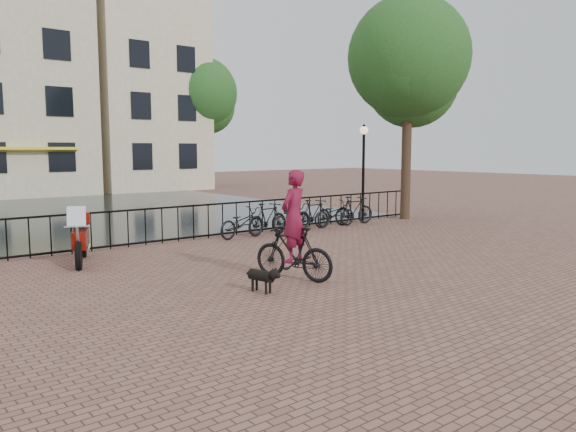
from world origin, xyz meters
TOP-DOWN VIEW (x-y plane):
  - ground at (0.00, 0.00)m, footprint 100.00×100.00m
  - canal_water at (0.00, 17.30)m, footprint 20.00×20.00m
  - railing at (0.00, 8.00)m, footprint 20.00×0.05m
  - canal_house_mid at (0.50, 30.00)m, footprint 8.00×9.50m
  - canal_house_right at (8.50, 30.00)m, footprint 7.00×9.00m
  - tree_near_right at (9.20, 7.30)m, footprint 4.48×4.48m
  - tree_far_right at (12.00, 27.00)m, footprint 4.76×4.76m
  - lamp_post at (7.20, 7.60)m, footprint 0.30×0.30m
  - cyclist at (-0.44, 2.28)m, footprint 1.11×1.97m
  - dog at (-1.56, 1.86)m, footprint 0.38×0.77m
  - motorcycle at (-3.22, 6.66)m, footprint 1.23×2.05m
  - parked_bike_0 at (1.80, 7.40)m, footprint 1.79×0.87m
  - parked_bike_1 at (2.75, 7.40)m, footprint 1.72×0.74m
  - parked_bike_2 at (3.70, 7.40)m, footprint 1.79×0.88m
  - parked_bike_3 at (4.65, 7.40)m, footprint 1.70×0.64m
  - parked_bike_4 at (5.60, 7.40)m, footprint 1.75×0.71m
  - parked_bike_5 at (6.55, 7.40)m, footprint 1.71×0.65m

SIDE VIEW (x-z plane):
  - ground at x=0.00m, z-range 0.00..0.00m
  - canal_water at x=0.00m, z-range 0.00..0.00m
  - dog at x=-1.56m, z-range 0.00..0.50m
  - parked_bike_0 at x=1.80m, z-range 0.00..0.90m
  - parked_bike_2 at x=3.70m, z-range 0.00..0.90m
  - parked_bike_4 at x=5.60m, z-range 0.00..0.90m
  - parked_bike_1 at x=2.75m, z-range 0.00..1.00m
  - parked_bike_3 at x=4.65m, z-range 0.00..1.00m
  - parked_bike_5 at x=6.55m, z-range 0.00..1.00m
  - railing at x=0.00m, z-range -0.01..1.02m
  - motorcycle at x=-3.22m, z-range 0.00..1.44m
  - cyclist at x=-0.44m, z-range -0.31..2.29m
  - lamp_post at x=7.20m, z-range 0.65..4.10m
  - canal_house_mid at x=0.50m, z-range 0.00..11.80m
  - tree_near_right at x=9.20m, z-range 1.85..10.09m
  - tree_far_right at x=12.00m, z-range 1.97..10.73m
  - canal_house_right at x=8.50m, z-range 0.00..13.30m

